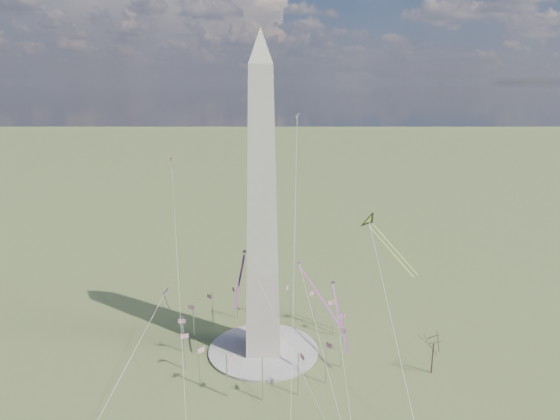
{
  "coord_description": "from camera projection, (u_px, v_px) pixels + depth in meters",
  "views": [
    {
      "loc": [
        1.86,
        -147.44,
        85.7
      ],
      "look_at": [
        5.47,
        0.0,
        47.95
      ],
      "focal_mm": 32.0,
      "sensor_mm": 36.0,
      "label": 1
    }
  ],
  "objects": [
    {
      "name": "tree_near",
      "position": [
        434.0,
        341.0,
        149.06
      ],
      "size": [
        8.55,
        8.55,
        14.96
      ],
      "color": "#46382A",
      "rests_on": "ground"
    },
    {
      "name": "flagpole_ring",
      "position": [
        263.0,
        331.0,
        162.19
      ],
      "size": [
        54.4,
        54.4,
        13.0
      ],
      "color": "silver",
      "rests_on": "ground"
    },
    {
      "name": "kite_small_white",
      "position": [
        297.0,
        116.0,
        189.41
      ],
      "size": [
        1.23,
        2.06,
        4.92
      ],
      "rotation": [
        0.0,
        0.0,
        2.83
      ],
      "color": "white",
      "rests_on": "ground"
    },
    {
      "name": "kite_delta_black",
      "position": [
        371.0,
        223.0,
        164.91
      ],
      "size": [
        17.75,
        19.44,
        17.7
      ],
      "rotation": [
        0.0,
        0.0,
        3.85
      ],
      "color": "black",
      "rests_on": "ground"
    },
    {
      "name": "plaza",
      "position": [
        263.0,
        350.0,
        163.9
      ],
      "size": [
        36.0,
        36.0,
        0.8
      ],
      "primitive_type": "cylinder",
      "color": "#AAA49C",
      "rests_on": "ground"
    },
    {
      "name": "washington_monument",
      "position": [
        262.0,
        210.0,
        152.11
      ],
      "size": [
        15.56,
        15.56,
        100.0
      ],
      "color": "beige",
      "rests_on": "plaza"
    },
    {
      "name": "kite_streamer_left",
      "position": [
        313.0,
        285.0,
        150.31
      ],
      "size": [
        12.28,
        17.93,
        14.14
      ],
      "rotation": [
        0.0,
        0.0,
        3.72
      ],
      "color": "#FF3428",
      "rests_on": "ground"
    },
    {
      "name": "ground",
      "position": [
        263.0,
        351.0,
        164.0
      ],
      "size": [
        2000.0,
        2000.0,
        0.0
      ],
      "primitive_type": "plane",
      "color": "#475C2E",
      "rests_on": "ground"
    },
    {
      "name": "kite_small_red",
      "position": [
        172.0,
        159.0,
        184.79
      ],
      "size": [
        1.4,
        2.27,
        5.18
      ],
      "rotation": [
        0.0,
        0.0,
        2.73
      ],
      "color": "red",
      "rests_on": "ground"
    },
    {
      "name": "kite_diamond_purple",
      "position": [
        166.0,
        294.0,
        165.26
      ],
      "size": [
        1.92,
        3.01,
        9.3
      ],
      "rotation": [
        0.0,
        0.0,
        2.63
      ],
      "color": "navy",
      "rests_on": "ground"
    },
    {
      "name": "kite_streamer_mid",
      "position": [
        241.0,
        272.0,
        157.93
      ],
      "size": [
        3.73,
        18.58,
        12.78
      ],
      "rotation": [
        0.0,
        0.0,
        3.0
      ],
      "color": "#FF3428",
      "rests_on": "ground"
    },
    {
      "name": "kite_streamer_right",
      "position": [
        338.0,
        306.0,
        161.28
      ],
      "size": [
        3.7,
        22.29,
        15.31
      ],
      "rotation": [
        0.0,
        0.0,
        3.25
      ],
      "color": "#FF3428",
      "rests_on": "ground"
    }
  ]
}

